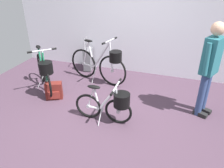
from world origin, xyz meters
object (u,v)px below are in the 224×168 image
folding_bike_foreground (110,104)px  backpack_on_floor (54,91)px  display_bike_left (102,63)px  display_bike_right (44,71)px  visitor_near_wall (210,66)px  rolling_suitcase (88,59)px

folding_bike_foreground → backpack_on_floor: bearing=164.9°
display_bike_left → backpack_on_floor: (-0.64, -0.95, -0.29)m
display_bike_right → folding_bike_foreground: bearing=-19.4°
visitor_near_wall → backpack_on_floor: 2.83m
visitor_near_wall → backpack_on_floor: visitor_near_wall is taller
folding_bike_foreground → display_bike_right: (-1.61, 0.57, 0.09)m
folding_bike_foreground → display_bike_left: size_ratio=0.68×
visitor_near_wall → backpack_on_floor: (-2.70, -0.40, -0.74)m
folding_bike_foreground → display_bike_left: display_bike_left is taller
display_bike_left → display_bike_right: display_bike_left is taller
folding_bike_foreground → backpack_on_floor: folding_bike_foreground is taller
visitor_near_wall → rolling_suitcase: visitor_near_wall is taller
backpack_on_floor → visitor_near_wall: bearing=8.4°
display_bike_left → backpack_on_floor: display_bike_left is taller
visitor_near_wall → rolling_suitcase: bearing=157.3°
folding_bike_foreground → rolling_suitcase: size_ratio=1.18×
display_bike_right → rolling_suitcase: 1.35m
rolling_suitcase → backpack_on_floor: size_ratio=2.34×
visitor_near_wall → rolling_suitcase: 2.93m
display_bike_left → backpack_on_floor: 1.18m
folding_bike_foreground → visitor_near_wall: size_ratio=0.61×
folding_bike_foreground → backpack_on_floor: size_ratio=2.76×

